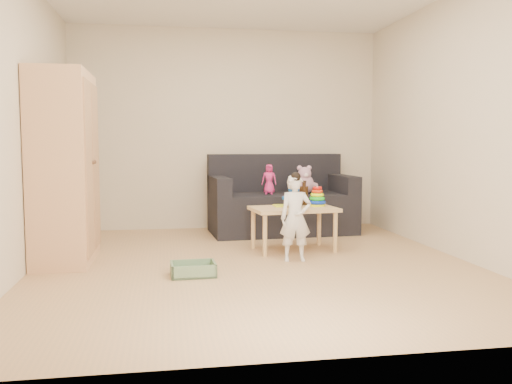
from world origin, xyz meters
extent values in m
plane|color=tan|center=(0.00, 0.00, 0.00)|extent=(4.50, 4.50, 0.00)
plane|color=beige|center=(0.00, 2.25, 1.30)|extent=(4.00, 0.00, 4.00)
plane|color=beige|center=(0.00, -2.25, 1.30)|extent=(4.00, 0.00, 4.00)
plane|color=beige|center=(-2.00, 0.00, 1.30)|extent=(0.00, 4.50, 4.50)
plane|color=beige|center=(2.00, 0.00, 1.30)|extent=(0.00, 4.50, 4.50)
cube|color=#E9AF80|center=(-1.74, 0.43, 0.89)|extent=(0.49, 0.99, 1.78)
cube|color=black|center=(0.62, 1.71, 0.25)|extent=(1.80, 0.97, 0.49)
cube|color=#EDC382|center=(0.50, 0.59, 0.23)|extent=(0.92, 0.63, 0.45)
imported|color=white|center=(0.40, 0.09, 0.40)|extent=(0.31, 0.22, 0.80)
imported|color=#EA2B7F|center=(0.45, 1.65, 0.67)|extent=(0.21, 0.17, 0.36)
cylinder|color=#EAFF0D|center=(0.78, 0.66, 0.46)|extent=(0.17, 0.17, 0.02)
cylinder|color=silver|center=(0.78, 0.66, 0.56)|extent=(0.02, 0.02, 0.20)
torus|color=#0B2EB9|center=(0.78, 0.66, 0.49)|extent=(0.18, 0.18, 0.04)
torus|color=green|center=(0.78, 0.66, 0.53)|extent=(0.16, 0.16, 0.04)
torus|color=#DCFF0D|center=(0.78, 0.66, 0.57)|extent=(0.14, 0.14, 0.04)
torus|color=red|center=(0.78, 0.66, 0.61)|extent=(0.12, 0.12, 0.04)
torus|color=red|center=(0.78, 0.66, 0.65)|extent=(0.10, 0.10, 0.03)
cylinder|color=black|center=(0.67, 0.80, 0.55)|extent=(0.09, 0.09, 0.20)
cylinder|color=black|center=(0.67, 0.80, 0.67)|extent=(0.04, 0.04, 0.06)
cylinder|color=black|center=(0.67, 0.80, 0.71)|extent=(0.05, 0.05, 0.02)
cube|color=#F2FF1A|center=(0.41, 0.69, 0.46)|extent=(0.18, 0.18, 0.01)
camera|label=1|loc=(-0.81, -4.87, 1.12)|focal=38.00mm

